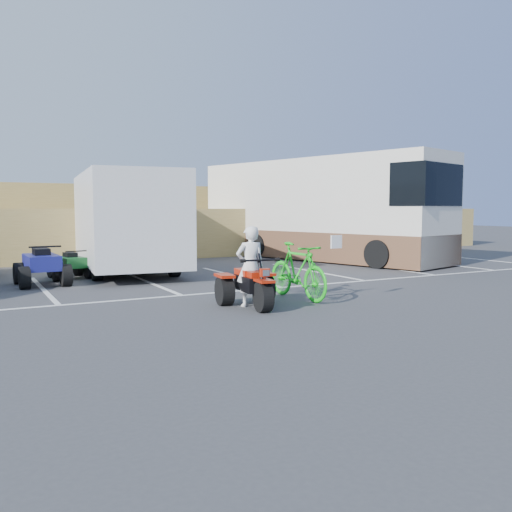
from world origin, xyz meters
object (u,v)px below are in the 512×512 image
quad_atv_green (71,278)px  green_dirt_bike (298,271)px  quad_atv_blue (42,285)px  cargo_trailer (127,219)px  red_trike_atv (253,307)px  rv_motorhome (318,217)px  rider (250,266)px

quad_atv_green → green_dirt_bike: bearing=-69.0°
quad_atv_blue → green_dirt_bike: bearing=-49.0°
cargo_trailer → quad_atv_green: cargo_trailer is taller
red_trike_atv → quad_atv_green: bearing=116.8°
green_dirt_bike → cargo_trailer: cargo_trailer is taller
red_trike_atv → quad_atv_green: (-2.45, 6.62, 0.00)m
red_trike_atv → cargo_trailer: cargo_trailer is taller
cargo_trailer → quad_atv_blue: bearing=-140.4°
green_dirt_bike → rv_motorhome: bearing=49.6°
cargo_trailer → quad_atv_blue: size_ratio=4.13×
quad_atv_blue → red_trike_atv: bearing=-60.7°
rv_motorhome → quad_atv_green: 10.09m
cargo_trailer → quad_atv_blue: (-2.74, -1.82, -1.66)m
red_trike_atv → cargo_trailer: (-0.61, 7.29, 1.66)m
rider → quad_atv_blue: (-3.37, 5.32, -0.83)m
green_dirt_bike → quad_atv_blue: (-4.71, 5.02, -0.63)m
quad_atv_blue → quad_atv_green: bearing=49.4°
quad_atv_green → quad_atv_blue: bearing=-139.2°
red_trike_atv → green_dirt_bike: (1.36, 0.45, 0.63)m
green_dirt_bike → quad_atv_green: green_dirt_bike is taller
rv_motorhome → quad_atv_blue: bearing=180.0°
rv_motorhome → green_dirt_bike: bearing=-142.2°
rv_motorhome → quad_atv_blue: rv_motorhome is taller
red_trike_atv → quad_atv_blue: size_ratio=0.97×
red_trike_atv → rv_motorhome: 11.23m
cargo_trailer → quad_atv_green: 2.57m
rider → cargo_trailer: bearing=-78.5°
quad_atv_blue → rv_motorhome: bearing=12.7°
rider → quad_atv_green: (-2.46, 6.47, -0.83)m
cargo_trailer → rv_motorhome: (7.97, 1.02, 0.01)m
rider → rv_motorhome: (7.34, 8.17, 0.85)m
rv_motorhome → quad_atv_green: (-9.81, -1.70, -1.67)m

